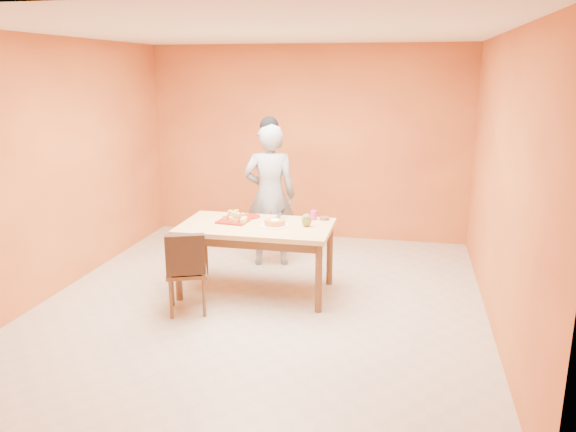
% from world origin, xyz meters
% --- Properties ---
extents(floor, '(5.00, 5.00, 0.00)m').
position_xyz_m(floor, '(0.00, 0.00, 0.00)').
color(floor, '#BDB5A1').
rests_on(floor, ground).
extents(ceiling, '(5.00, 5.00, 0.00)m').
position_xyz_m(ceiling, '(0.00, 0.00, 2.70)').
color(ceiling, white).
rests_on(ceiling, wall_back).
extents(wall_back, '(4.50, 0.00, 4.50)m').
position_xyz_m(wall_back, '(0.00, 2.50, 1.35)').
color(wall_back, orange).
rests_on(wall_back, floor).
extents(wall_left, '(0.00, 5.00, 5.00)m').
position_xyz_m(wall_left, '(-2.25, 0.00, 1.35)').
color(wall_left, orange).
rests_on(wall_left, floor).
extents(wall_right, '(0.00, 5.00, 5.00)m').
position_xyz_m(wall_right, '(2.25, 0.00, 1.35)').
color(wall_right, orange).
rests_on(wall_right, floor).
extents(dining_table, '(1.60, 0.90, 0.76)m').
position_xyz_m(dining_table, '(-0.14, 0.24, 0.67)').
color(dining_table, '#F5C880').
rests_on(dining_table, floor).
extents(dining_chair, '(0.52, 0.58, 0.85)m').
position_xyz_m(dining_chair, '(-0.67, -0.42, 0.44)').
color(dining_chair, brown).
rests_on(dining_chair, floor).
extents(pastry_pile, '(0.28, 0.28, 0.09)m').
position_xyz_m(pastry_pile, '(-0.40, 0.32, 0.82)').
color(pastry_pile, '#D8B35C').
rests_on(pastry_pile, pastry_platter).
extents(person, '(0.72, 0.56, 1.74)m').
position_xyz_m(person, '(-0.22, 1.17, 0.87)').
color(person, gray).
rests_on(person, floor).
extents(pastry_platter, '(0.35, 0.35, 0.02)m').
position_xyz_m(pastry_platter, '(-0.40, 0.32, 0.77)').
color(pastry_platter, maroon).
rests_on(pastry_platter, dining_table).
extents(red_dinner_plate, '(0.26, 0.26, 0.01)m').
position_xyz_m(red_dinner_plate, '(-0.28, 0.54, 0.77)').
color(red_dinner_plate, maroon).
rests_on(red_dinner_plate, dining_table).
extents(white_cake_plate, '(0.34, 0.34, 0.01)m').
position_xyz_m(white_cake_plate, '(0.07, 0.24, 0.77)').
color(white_cake_plate, white).
rests_on(white_cake_plate, dining_table).
extents(sponge_cake, '(0.28, 0.28, 0.05)m').
position_xyz_m(sponge_cake, '(0.07, 0.24, 0.80)').
color(sponge_cake, '#CE8335').
rests_on(sponge_cake, white_cake_plate).
extents(cake_server, '(0.06, 0.25, 0.01)m').
position_xyz_m(cake_server, '(0.08, 0.42, 0.83)').
color(cake_server, silver).
rests_on(cake_server, sponge_cake).
extents(egg_ornament, '(0.13, 0.11, 0.14)m').
position_xyz_m(egg_ornament, '(0.40, 0.29, 0.83)').
color(egg_ornament, olive).
rests_on(egg_ornament, dining_table).
extents(magenta_glass, '(0.08, 0.08, 0.10)m').
position_xyz_m(magenta_glass, '(0.43, 0.58, 0.81)').
color(magenta_glass, '#D72089').
rests_on(magenta_glass, dining_table).
extents(checker_tin, '(0.11, 0.11, 0.03)m').
position_xyz_m(checker_tin, '(0.54, 0.59, 0.78)').
color(checker_tin, '#3D2510').
rests_on(checker_tin, dining_table).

